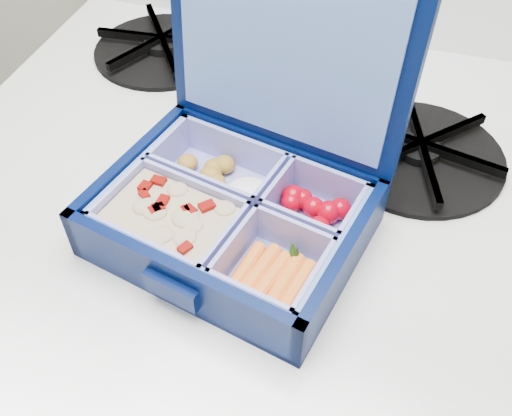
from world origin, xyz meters
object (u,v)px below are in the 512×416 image
(stove, at_px, (253,369))
(bento_box, at_px, (232,217))
(fork, at_px, (333,136))
(burner_grate, at_px, (420,148))

(stove, xyz_separation_m, bento_box, (0.02, -0.11, 0.51))
(fork, bearing_deg, burner_grate, 49.90)
(burner_grate, height_order, fork, burner_grate)
(stove, distance_m, fork, 0.49)
(burner_grate, xyz_separation_m, fork, (-0.09, 0.00, -0.01))
(bento_box, distance_m, fork, 0.17)
(burner_grate, distance_m, fork, 0.09)
(fork, bearing_deg, stove, -94.74)
(bento_box, distance_m, burner_grate, 0.22)
(burner_grate, bearing_deg, stove, -165.40)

